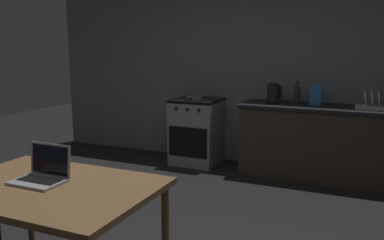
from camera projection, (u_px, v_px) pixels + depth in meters
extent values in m
cube|color=slate|center=(265.00, 63.00, 5.43)|extent=(6.40, 0.10, 2.74)
cube|color=#382D23|center=(330.00, 145.00, 4.92)|extent=(2.10, 0.60, 0.85)
cube|color=black|center=(333.00, 108.00, 4.84)|extent=(2.16, 0.64, 0.04)
cube|color=gray|center=(197.00, 132.00, 5.62)|extent=(0.60, 0.60, 0.85)
cube|color=black|center=(197.00, 100.00, 5.53)|extent=(0.60, 0.60, 0.04)
cube|color=black|center=(188.00, 142.00, 5.35)|extent=(0.54, 0.01, 0.39)
cylinder|color=black|center=(176.00, 109.00, 5.33)|extent=(0.04, 0.02, 0.04)
cylinder|color=black|center=(187.00, 109.00, 5.27)|extent=(0.04, 0.02, 0.04)
cylinder|color=black|center=(199.00, 110.00, 5.20)|extent=(0.04, 0.02, 0.04)
cube|color=brown|center=(49.00, 188.00, 2.54)|extent=(1.31, 0.91, 0.04)
cylinder|color=brown|center=(30.00, 208.00, 3.21)|extent=(0.05, 0.05, 0.72)
cylinder|color=brown|center=(165.00, 236.00, 2.73)|extent=(0.05, 0.05, 0.72)
cube|color=#99999E|center=(38.00, 182.00, 2.57)|extent=(0.32, 0.22, 0.02)
cube|color=black|center=(39.00, 180.00, 2.58)|extent=(0.28, 0.12, 0.00)
cube|color=#99999E|center=(50.00, 160.00, 2.66)|extent=(0.32, 0.03, 0.21)
cube|color=black|center=(50.00, 160.00, 2.65)|extent=(0.29, 0.02, 0.18)
cylinder|color=black|center=(273.00, 102.00, 5.12)|extent=(0.16, 0.16, 0.02)
cylinder|color=black|center=(273.00, 93.00, 5.10)|extent=(0.15, 0.15, 0.22)
cylinder|color=black|center=(274.00, 83.00, 5.08)|extent=(0.09, 0.09, 0.02)
cube|color=black|center=(281.00, 92.00, 5.06)|extent=(0.02, 0.02, 0.15)
cylinder|color=gray|center=(195.00, 98.00, 5.52)|extent=(0.22, 0.22, 0.01)
torus|color=gray|center=(195.00, 96.00, 5.51)|extent=(0.23, 0.23, 0.02)
cylinder|color=black|center=(189.00, 99.00, 5.34)|extent=(0.02, 0.18, 0.02)
cube|color=#3372B2|center=(316.00, 95.00, 4.91)|extent=(0.13, 0.05, 0.25)
cube|color=silver|center=(372.00, 107.00, 4.67)|extent=(0.34, 0.26, 0.03)
cylinder|color=white|center=(366.00, 98.00, 4.68)|extent=(0.04, 0.18, 0.18)
cylinder|color=white|center=(372.00, 98.00, 4.65)|extent=(0.04, 0.18, 0.18)
cylinder|color=white|center=(379.00, 99.00, 4.62)|extent=(0.04, 0.18, 0.18)
cylinder|color=#2D2D33|center=(297.00, 95.00, 5.06)|extent=(0.08, 0.08, 0.20)
cone|color=#2D2D33|center=(297.00, 85.00, 5.04)|extent=(0.08, 0.08, 0.06)
cylinder|color=black|center=(297.00, 82.00, 5.03)|extent=(0.04, 0.04, 0.02)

